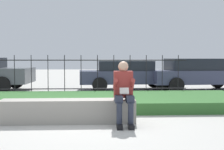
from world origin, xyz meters
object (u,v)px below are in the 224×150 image
Objects in this scene: stone_bench at (68,112)px; car_parked_center at (128,74)px; car_parked_right at (197,73)px; person_seated_reader at (124,90)px.

car_parked_center is (1.92, 6.55, 0.45)m from stone_bench.
car_parked_right is (2.90, -0.29, 0.04)m from car_parked_center.
car_parked_right is (4.82, 6.27, 0.49)m from stone_bench.
car_parked_center is (0.79, 6.84, -0.04)m from person_seated_reader.
car_parked_right reaches higher than stone_bench.
stone_bench is 6.85m from car_parked_center.
car_parked_right reaches higher than person_seated_reader.
stone_bench is 1.27m from person_seated_reader.
car_parked_right is at bearing -8.58° from car_parked_center.
stone_bench is at bearing -132.49° from car_parked_right.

